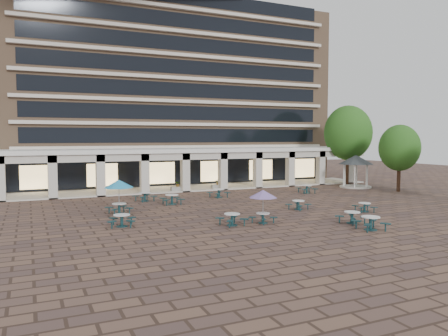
{
  "coord_description": "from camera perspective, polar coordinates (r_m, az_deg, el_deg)",
  "views": [
    {
      "loc": [
        -16.73,
        -29.84,
        5.57
      ],
      "look_at": [
        -1.97,
        3.0,
        3.05
      ],
      "focal_mm": 35.0,
      "sensor_mm": 36.0,
      "label": 1
    }
  ],
  "objects": [
    {
      "name": "picnic_table_10",
      "position": [
        44.59,
        10.75,
        -2.62
      ],
      "size": [
        1.97,
        1.97,
        0.81
      ],
      "rotation": [
        0.0,
        0.0,
        -0.12
      ],
      "color": "#123238",
      "rests_on": "ground"
    },
    {
      "name": "picnic_table_9",
      "position": [
        40.61,
        -0.72,
        -3.21
      ],
      "size": [
        2.04,
        2.04,
        0.79
      ],
      "rotation": [
        0.0,
        0.0,
        0.24
      ],
      "color": "#123238",
      "rests_on": "ground"
    },
    {
      "name": "tree_east_c",
      "position": [
        53.87,
        15.89,
        4.43
      ],
      "size": [
        5.62,
        5.62,
        9.36
      ],
      "color": "#42281A",
      "rests_on": "ground"
    },
    {
      "name": "apartment_building",
      "position": [
        58.21,
        -7.45,
        10.91
      ],
      "size": [
        40.0,
        15.5,
        25.2
      ],
      "color": "#937053",
      "rests_on": "ground"
    },
    {
      "name": "picnic_table_8",
      "position": [
        38.89,
        -10.31,
        -3.6
      ],
      "size": [
        2.07,
        2.07,
        0.78
      ],
      "rotation": [
        0.0,
        0.0,
        0.3
      ],
      "color": "#123238",
      "rests_on": "ground"
    },
    {
      "name": "picnic_table_5",
      "position": [
        27.83,
        1.06,
        -6.58
      ],
      "size": [
        1.89,
        1.89,
        0.76
      ],
      "rotation": [
        0.0,
        0.0,
        0.15
      ],
      "color": "#123238",
      "rests_on": "ground"
    },
    {
      "name": "picnic_table_3",
      "position": [
        34.5,
        17.89,
        -4.8
      ],
      "size": [
        1.77,
        1.77,
        0.68
      ],
      "rotation": [
        0.0,
        0.0,
        -0.26
      ],
      "color": "#123238",
      "rests_on": "ground"
    },
    {
      "name": "planter_right",
      "position": [
        46.86,
        -0.77,
        -2.28
      ],
      "size": [
        1.5,
        0.72,
        1.17
      ],
      "color": "#999993",
      "rests_on": "ground"
    },
    {
      "name": "picnic_table_12",
      "position": [
        36.68,
        -6.82,
        -3.98
      ],
      "size": [
        1.91,
        1.91,
        0.83
      ],
      "rotation": [
        0.0,
        0.0,
        -0.04
      ],
      "color": "#123238",
      "rests_on": "ground"
    },
    {
      "name": "gazebo",
      "position": [
        50.68,
        16.84,
        0.59
      ],
      "size": [
        3.85,
        3.85,
        3.58
      ],
      "rotation": [
        0.0,
        0.0,
        -0.27
      ],
      "color": "beige",
      "rests_on": "ground"
    },
    {
      "name": "picnic_table_7",
      "position": [
        34.33,
        9.69,
        -4.67
      ],
      "size": [
        1.93,
        1.93,
        0.71
      ],
      "rotation": [
        0.0,
        0.0,
        0.37
      ],
      "color": "#123238",
      "rests_on": "ground"
    },
    {
      "name": "picnic_table_1",
      "position": [
        29.69,
        16.38,
        -6.07
      ],
      "size": [
        1.9,
        1.9,
        0.77
      ],
      "rotation": [
        0.0,
        0.0,
        0.16
      ],
      "color": "#123238",
      "rests_on": "ground"
    },
    {
      "name": "planter_left",
      "position": [
        45.26,
        -6.04,
        -2.53
      ],
      "size": [
        1.5,
        0.7,
        1.17
      ],
      "color": "#999993",
      "rests_on": "ground"
    },
    {
      "name": "picnic_table_4",
      "position": [
        32.65,
        -13.58,
        -2.18
      ],
      "size": [
        2.15,
        2.15,
        2.49
      ],
      "rotation": [
        0.0,
        0.0,
        0.16
      ],
      "color": "#123238",
      "rests_on": "ground"
    },
    {
      "name": "tree_east_a",
      "position": [
        48.29,
        21.94,
        2.45
      ],
      "size": [
        4.14,
        4.14,
        6.9
      ],
      "color": "#42281A",
      "rests_on": "ground"
    },
    {
      "name": "picnic_table_2",
      "position": [
        27.88,
        18.61,
        -6.69
      ],
      "size": [
        2.06,
        2.06,
        0.83
      ],
      "rotation": [
        0.0,
        0.0,
        -0.17
      ],
      "color": "#123238",
      "rests_on": "ground"
    },
    {
      "name": "retail_arcade",
      "position": [
        47.74,
        -3.65,
        0.91
      ],
      "size": [
        42.0,
        6.6,
        4.4
      ],
      "color": "white",
      "rests_on": "ground"
    },
    {
      "name": "ground",
      "position": [
        34.66,
        5.03,
        -5.26
      ],
      "size": [
        120.0,
        120.0,
        0.0
      ],
      "primitive_type": "plane",
      "color": "brown",
      "rests_on": "ground"
    },
    {
      "name": "picnic_table_0",
      "position": [
        28.18,
        -13.21,
        -6.55
      ],
      "size": [
        2.0,
        2.0,
        0.77
      ],
      "rotation": [
        0.0,
        0.0,
        -0.26
      ],
      "color": "#123238",
      "rests_on": "ground"
    },
    {
      "name": "picnic_table_6",
      "position": [
        28.43,
        5.12,
        -3.56
      ],
      "size": [
        1.87,
        1.87,
        2.16
      ],
      "rotation": [
        0.0,
        0.0,
        0.34
      ],
      "color": "#123238",
      "rests_on": "ground"
    }
  ]
}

